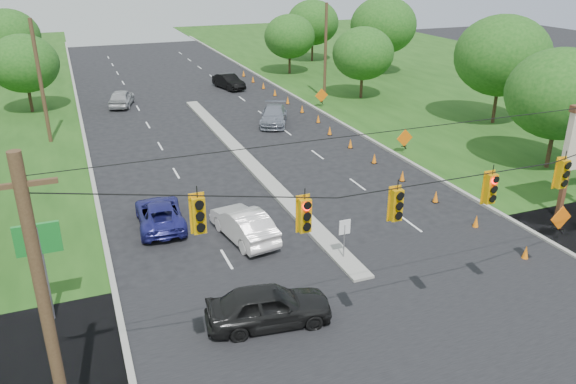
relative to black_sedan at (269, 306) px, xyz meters
name	(u,v)px	position (x,y,z in m)	size (l,w,h in m)	color
ground	(416,336)	(4.83, -2.69, -0.81)	(160.00, 160.00, 0.00)	black
cross_street	(416,336)	(4.83, -2.69, -0.81)	(160.00, 14.00, 0.02)	black
curb_left	(85,139)	(-5.27, 27.31, -0.81)	(0.25, 110.00, 0.16)	gray
curb_right	(323,114)	(14.93, 27.31, -0.81)	(0.25, 110.00, 0.16)	gray
median	(245,159)	(4.83, 18.31, -0.81)	(1.00, 34.00, 0.18)	gray
median_sign	(345,232)	(4.83, 3.31, 0.65)	(0.55, 0.06, 2.05)	gray
signal_span	(446,227)	(4.78, -3.69, 4.16)	(25.60, 0.32, 9.00)	#422D1C
utility_pole_far_left	(41,83)	(-7.67, 27.31, 3.69)	(0.28, 0.28, 9.00)	#422D1C
utility_pole_far_right	(325,52)	(17.33, 32.31, 3.69)	(0.28, 0.28, 9.00)	#422D1C
cone_0	(526,253)	(12.68, 0.31, -0.46)	(0.32, 0.32, 0.70)	orange
cone_1	(476,222)	(12.68, 3.81, -0.46)	(0.32, 0.32, 0.70)	orange
cone_2	(436,197)	(12.68, 7.31, -0.46)	(0.32, 0.32, 0.70)	orange
cone_3	(402,176)	(12.68, 10.81, -0.46)	(0.32, 0.32, 0.70)	orange
cone_4	(374,158)	(12.68, 14.31, -0.46)	(0.32, 0.32, 0.70)	orange
cone_5	(350,143)	(12.68, 17.81, -0.46)	(0.32, 0.32, 0.70)	orange
cone_6	(330,131)	(12.68, 21.31, -0.46)	(0.32, 0.32, 0.70)	orange
cone_7	(318,119)	(13.28, 24.81, -0.46)	(0.32, 0.32, 0.70)	orange
cone_8	(302,109)	(13.28, 28.31, -0.46)	(0.32, 0.32, 0.70)	orange
cone_9	(288,100)	(13.28, 31.81, -0.46)	(0.32, 0.32, 0.70)	orange
cone_10	(275,92)	(13.28, 35.31, -0.46)	(0.32, 0.32, 0.70)	orange
cone_11	(263,85)	(13.28, 38.81, -0.46)	(0.32, 0.32, 0.70)	orange
cone_12	(253,79)	(13.28, 42.31, -0.46)	(0.32, 0.32, 0.70)	orange
cone_13	(244,74)	(13.28, 45.81, -0.46)	(0.32, 0.32, 0.70)	orange
work_sign_0	(561,219)	(15.63, 1.31, 0.28)	(1.27, 0.58, 1.37)	black
work_sign_1	(405,139)	(15.63, 15.31, 0.28)	(1.27, 0.58, 1.37)	black
work_sign_2	(321,96)	(15.63, 29.31, 0.28)	(1.27, 0.58, 1.37)	black
tree_5	(24,63)	(-9.17, 37.31, 3.53)	(5.88, 5.88, 6.86)	black
tree_6	(8,36)	(-11.17, 52.31, 4.15)	(6.72, 6.72, 7.84)	black
tree_7	(560,94)	(22.83, 9.31, 4.15)	(6.72, 6.72, 7.84)	black
tree_8	(502,56)	(26.83, 19.31, 4.77)	(7.56, 7.56, 8.82)	black
tree_9	(363,53)	(20.83, 31.31, 3.53)	(5.88, 5.88, 6.86)	black
tree_10	(383,25)	(28.83, 41.31, 4.77)	(7.56, 7.56, 8.82)	black
tree_11	(313,23)	(24.83, 52.31, 4.15)	(6.72, 6.72, 7.84)	black
tree_12	(290,36)	(18.83, 45.31, 3.53)	(5.88, 5.88, 6.86)	black
black_sedan	(269,306)	(0.00, 0.00, 0.00)	(1.91, 4.75, 1.62)	black
white_sedan	(244,224)	(1.21, 7.05, -0.03)	(1.66, 4.75, 1.57)	white
blue_pickup	(160,214)	(-2.40, 10.03, -0.13)	(2.25, 4.88, 1.36)	navy
silver_car_far	(274,115)	(9.67, 25.78, -0.07)	(2.08, 5.11, 1.48)	slate
silver_car_oncoming	(121,98)	(-1.42, 36.66, -0.03)	(1.84, 4.58, 1.56)	#A9AAAC
dark_car_receding	(229,82)	(9.90, 40.20, -0.05)	(1.60, 4.59, 1.51)	black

